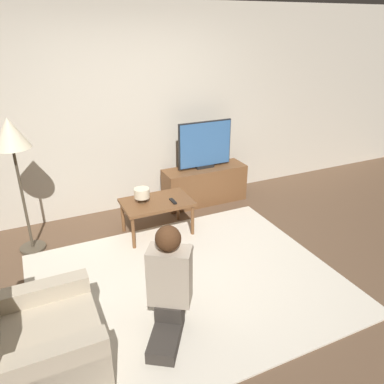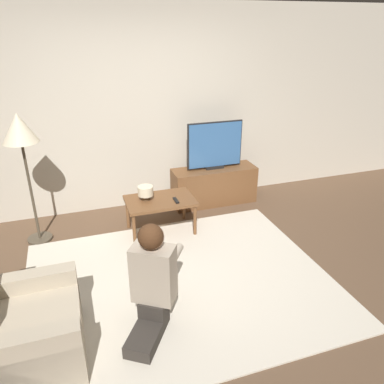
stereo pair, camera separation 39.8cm
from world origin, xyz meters
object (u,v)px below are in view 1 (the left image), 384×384
Objects in this scene: armchair at (34,344)px; person_kneeling at (169,280)px; floor_lamp at (11,141)px; tv at (205,145)px; table_lamp at (142,194)px; coffee_table at (157,205)px.

person_kneeling reaches higher than armchair.
floor_lamp is 1.65× the size of armchair.
floor_lamp is (-2.32, -0.30, 0.42)m from tv.
armchair is at bearing -129.75° from table_lamp.
armchair reaches higher than table_lamp.
armchair is at bearing -133.84° from coffee_table.
coffee_table is 0.85× the size of person_kneeling.
coffee_table is 1.57m from person_kneeling.
coffee_table is 0.54× the size of floor_lamp.
tv is at bearing 31.83° from coffee_table.
armchair is (-1.47, -1.53, -0.10)m from coffee_table.
tv is 2.38m from floor_lamp.
armchair is 2.06m from table_lamp.
floor_lamp is (-1.41, 0.27, 0.88)m from coffee_table.
person_kneeling is at bearing -106.17° from coffee_table.
coffee_table is at bearing -15.27° from table_lamp.
armchair is at bearing -138.64° from tv.
armchair is 5.04× the size of table_lamp.
table_lamp is (1.25, -0.22, -0.73)m from floor_lamp.
coffee_table is at bearing -10.69° from floor_lamp.
tv is 0.85× the size of armchair.
tv is 0.95× the size of coffee_table.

